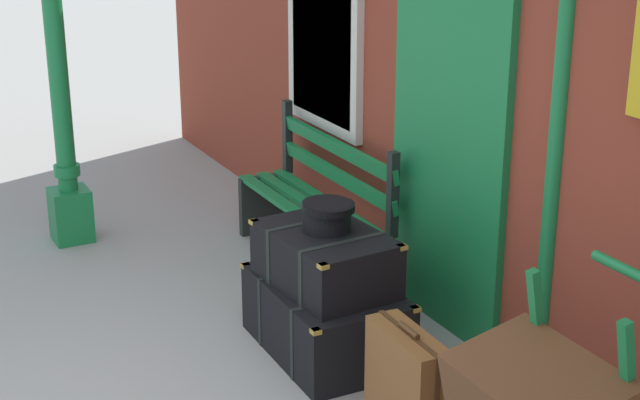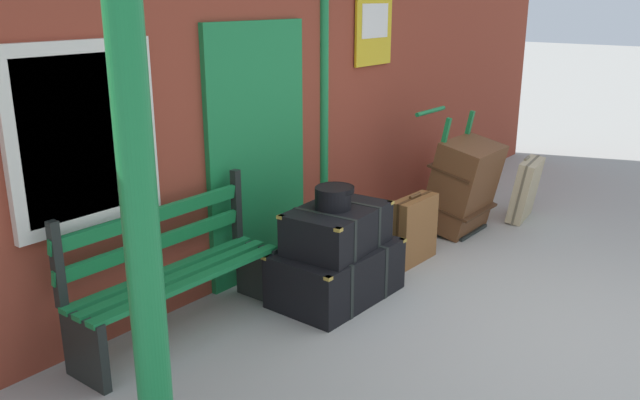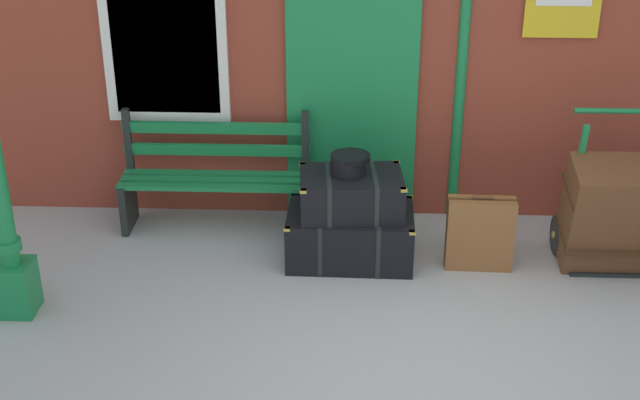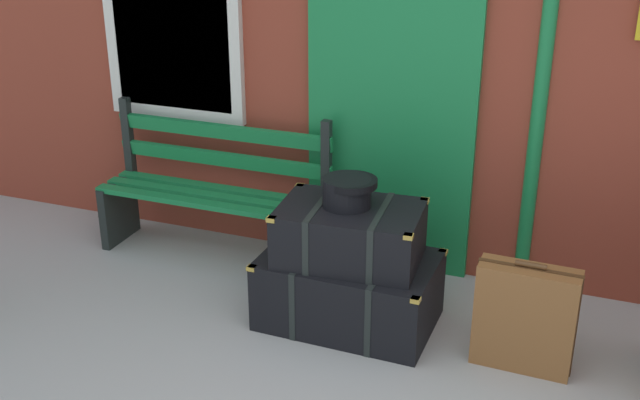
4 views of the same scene
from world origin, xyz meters
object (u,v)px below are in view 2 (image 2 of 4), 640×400
at_px(steamer_trunk_base, 336,272).
at_px(large_brown_trunk, 463,186).
at_px(platform_bench, 174,275).
at_px(steamer_trunk_middle, 337,228).
at_px(suitcase_olive, 525,189).
at_px(lamp_post, 149,322).
at_px(suitcase_umber, 414,230).
at_px(porters_trolley, 446,202).
at_px(suitcase_tan, 456,174).
at_px(round_hatbox, 333,196).

bearing_deg(steamer_trunk_base, large_brown_trunk, -2.19).
xyz_separation_m(platform_bench, steamer_trunk_middle, (1.16, -0.54, 0.14)).
bearing_deg(suitcase_olive, large_brown_trunk, 155.10).
height_order(lamp_post, suitcase_umber, lamp_post).
bearing_deg(lamp_post, steamer_trunk_middle, 19.83).
xyz_separation_m(porters_trolley, suitcase_tan, (0.85, 0.32, 0.06)).
relative_size(suitcase_tan, suitcase_olive, 1.02).
bearing_deg(suitcase_olive, lamp_post, -175.05).
bearing_deg(round_hatbox, suitcase_olive, -9.09).
bearing_deg(large_brown_trunk, steamer_trunk_base, 177.81).
height_order(steamer_trunk_middle, suitcase_olive, steamer_trunk_middle).
relative_size(porters_trolley, suitcase_olive, 1.77).
height_order(platform_bench, suitcase_olive, platform_bench).
xyz_separation_m(steamer_trunk_base, suitcase_umber, (1.02, -0.10, 0.09)).
xyz_separation_m(platform_bench, suitcase_umber, (2.17, -0.63, -0.15)).
bearing_deg(suitcase_umber, suitcase_tan, 15.65).
relative_size(lamp_post, suitcase_olive, 4.16).
height_order(porters_trolley, large_brown_trunk, porters_trolley).
xyz_separation_m(lamp_post, platform_bench, (1.27, 1.41, -0.62)).
height_order(lamp_post, steamer_trunk_base, lamp_post).
height_order(porters_trolley, suitcase_olive, porters_trolley).
distance_m(suitcase_tan, suitcase_olive, 0.85).
bearing_deg(platform_bench, lamp_post, -131.90).
bearing_deg(platform_bench, porters_trolley, -7.88).
height_order(round_hatbox, suitcase_tan, round_hatbox).
relative_size(steamer_trunk_base, large_brown_trunk, 1.07).
xyz_separation_m(platform_bench, suitcase_tan, (4.01, -0.12, -0.11)).
relative_size(steamer_trunk_middle, round_hatbox, 2.73).
distance_m(large_brown_trunk, suitcase_tan, 0.99).
height_order(steamer_trunk_middle, large_brown_trunk, large_brown_trunk).
relative_size(round_hatbox, suitcase_tan, 0.45).
distance_m(platform_bench, suitcase_tan, 4.01).
height_order(lamp_post, steamer_trunk_middle, lamp_post).
distance_m(lamp_post, platform_bench, 2.00).
distance_m(porters_trolley, suitcase_olive, 0.93).
height_order(steamer_trunk_base, suitcase_umber, suitcase_umber).
bearing_deg(suitcase_tan, suitcase_olive, -95.80).
distance_m(steamer_trunk_middle, suitcase_tan, 2.89).
xyz_separation_m(porters_trolley, suitcase_umber, (-0.99, -0.19, 0.02)).
bearing_deg(platform_bench, suitcase_tan, -1.68).
height_order(platform_bench, round_hatbox, platform_bench).
bearing_deg(suitcase_olive, steamer_trunk_middle, 171.27).
bearing_deg(steamer_trunk_base, suitcase_olive, -8.82).
distance_m(lamp_post, round_hatbox, 2.57).
xyz_separation_m(steamer_trunk_base, round_hatbox, (-0.02, 0.02, 0.63)).
bearing_deg(steamer_trunk_base, suitcase_tan, 8.32).
distance_m(lamp_post, steamer_trunk_base, 2.71).
relative_size(steamer_trunk_base, round_hatbox, 3.29).
bearing_deg(lamp_post, round_hatbox, 20.45).
bearing_deg(steamer_trunk_middle, suitcase_tan, 8.42).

